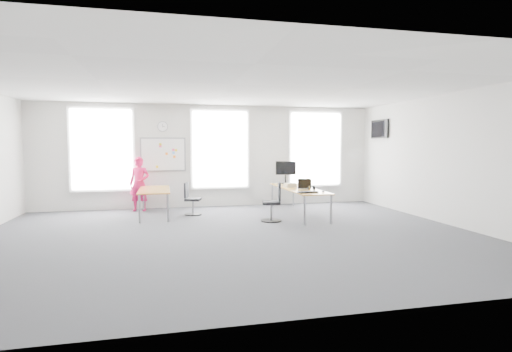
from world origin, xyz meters
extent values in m
plane|color=#29292F|center=(0.00, 0.00, 0.00)|extent=(10.00, 10.00, 0.00)
plane|color=silver|center=(0.00, 0.00, 3.00)|extent=(10.00, 10.00, 0.00)
plane|color=silver|center=(0.00, 4.00, 1.50)|extent=(10.00, 0.00, 10.00)
plane|color=silver|center=(0.00, -4.00, 1.50)|extent=(10.00, 0.00, 10.00)
plane|color=silver|center=(5.00, 0.00, 1.50)|extent=(0.00, 10.00, 10.00)
cube|color=white|center=(-3.00, 3.97, 1.70)|extent=(1.60, 0.06, 2.20)
cube|color=white|center=(0.30, 3.97, 1.70)|extent=(1.60, 0.06, 2.20)
cube|color=white|center=(3.30, 3.97, 1.70)|extent=(1.60, 0.06, 2.20)
cube|color=gold|center=(2.09, 2.06, 0.69)|extent=(0.77, 2.89, 0.03)
cylinder|color=gray|center=(1.76, 0.67, 0.34)|extent=(0.05, 0.05, 0.67)
cylinder|color=gray|center=(2.41, 0.67, 0.34)|extent=(0.05, 0.05, 0.67)
cylinder|color=gray|center=(1.76, 3.44, 0.34)|extent=(0.05, 0.05, 0.67)
cylinder|color=gray|center=(2.41, 3.44, 0.34)|extent=(0.05, 0.05, 0.67)
cube|color=gold|center=(-1.58, 2.64, 0.68)|extent=(0.76, 1.91, 0.03)
cylinder|color=gray|center=(-1.90, 1.75, 0.33)|extent=(0.05, 0.05, 0.67)
cylinder|color=gray|center=(-1.26, 1.75, 0.33)|extent=(0.05, 0.05, 0.67)
cylinder|color=gray|center=(-1.90, 3.54, 0.33)|extent=(0.05, 0.05, 0.67)
cylinder|color=gray|center=(-1.26, 3.54, 0.33)|extent=(0.05, 0.05, 0.67)
cylinder|color=black|center=(1.15, 1.30, 0.01)|extent=(0.50, 0.50, 0.03)
cylinder|color=gray|center=(1.15, 1.30, 0.23)|extent=(0.06, 0.06, 0.40)
cube|color=black|center=(1.15, 1.30, 0.45)|extent=(0.50, 0.50, 0.07)
cube|color=black|center=(1.34, 1.26, 0.72)|extent=(0.13, 0.40, 0.43)
cylinder|color=black|center=(-0.60, 2.63, 0.01)|extent=(0.45, 0.45, 0.03)
cylinder|color=gray|center=(-0.60, 2.63, 0.21)|extent=(0.05, 0.05, 0.36)
cube|color=black|center=(-0.60, 2.63, 0.41)|extent=(0.47, 0.47, 0.06)
cube|color=black|center=(-0.77, 2.68, 0.65)|extent=(0.14, 0.36, 0.39)
imported|color=#C2144C|center=(-2.00, 3.60, 0.75)|extent=(0.61, 0.47, 1.50)
cube|color=white|center=(-1.35, 3.97, 1.55)|extent=(1.20, 0.03, 0.90)
cylinder|color=gray|center=(-1.35, 3.97, 2.35)|extent=(0.30, 0.04, 0.30)
cube|color=black|center=(4.95, 3.00, 2.30)|extent=(0.06, 0.90, 0.55)
cube|color=black|center=(1.96, 0.99, 0.71)|extent=(0.50, 0.26, 0.02)
ellipsoid|color=black|center=(2.34, 0.99, 0.72)|extent=(0.09, 0.11, 0.04)
cylinder|color=black|center=(2.25, 1.32, 0.71)|extent=(0.09, 0.09, 0.01)
cylinder|color=black|center=(2.18, 1.53, 0.75)|extent=(0.04, 0.09, 0.09)
cylinder|color=black|center=(2.32, 1.53, 0.75)|extent=(0.04, 0.09, 0.09)
cylinder|color=gold|center=(2.18, 1.53, 0.75)|extent=(0.01, 0.10, 0.10)
cube|color=black|center=(2.25, 1.53, 0.80)|extent=(0.16, 0.02, 0.02)
cube|color=black|center=(2.15, 1.82, 0.84)|extent=(0.33, 0.12, 0.27)
cube|color=#FD5100|center=(2.15, 1.74, 0.83)|extent=(0.32, 0.14, 0.24)
cube|color=black|center=(2.15, 1.73, 0.84)|extent=(0.33, 0.14, 0.26)
cube|color=beige|center=(1.96, 2.33, 0.75)|extent=(0.33, 0.27, 0.10)
cylinder|color=black|center=(2.11, 3.23, 0.71)|extent=(0.24, 0.24, 0.02)
cylinder|color=black|center=(2.11, 3.23, 0.83)|extent=(0.05, 0.05, 0.24)
cube|color=black|center=(2.11, 3.22, 1.16)|extent=(0.57, 0.22, 0.39)
cube|color=black|center=(2.11, 3.20, 1.16)|extent=(0.52, 0.17, 0.35)
camera|label=1|loc=(-1.31, -7.81, 1.80)|focal=28.00mm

